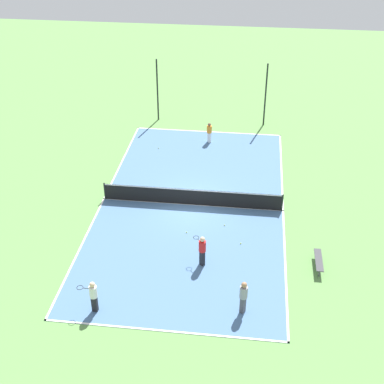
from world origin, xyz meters
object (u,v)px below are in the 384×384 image
(tennis_ball_right_alley, at_px, (241,243))
(player_baseline_gray, at_px, (243,295))
(tennis_net, at_px, (192,197))
(player_far_white, at_px, (93,295))
(player_center_orange, at_px, (209,131))
(tennis_ball_far_baseline, at_px, (187,232))
(fence_post_back_left, at_px, (157,90))
(fence_post_back_right, at_px, (266,95))
(player_coach_red, at_px, (202,249))
(tennis_ball_left_sideline, at_px, (158,148))
(bench, at_px, (319,261))
(tennis_ball_midcourt, at_px, (224,225))

(tennis_ball_right_alley, bearing_deg, player_baseline_gray, -86.61)
(tennis_net, bearing_deg, player_far_white, -109.75)
(player_center_orange, height_order, tennis_ball_far_baseline, player_center_orange)
(fence_post_back_left, bearing_deg, fence_post_back_right, 0.00)
(tennis_ball_right_alley, distance_m, fence_post_back_right, 15.46)
(player_far_white, xyz_separation_m, player_coach_red, (4.46, 3.81, 0.03))
(tennis_ball_far_baseline, bearing_deg, player_coach_red, -66.33)
(player_baseline_gray, relative_size, fence_post_back_right, 0.36)
(player_far_white, relative_size, fence_post_back_left, 0.34)
(tennis_ball_left_sideline, bearing_deg, player_center_orange, 23.03)
(fence_post_back_right, bearing_deg, tennis_ball_left_sideline, -146.02)
(bench, distance_m, player_coach_red, 5.85)
(player_far_white, height_order, player_baseline_gray, player_baseline_gray)
(player_baseline_gray, relative_size, tennis_ball_left_sideline, 25.39)
(bench, relative_size, tennis_ball_right_alley, 26.34)
(tennis_ball_right_alley, bearing_deg, player_far_white, -137.86)
(player_coach_red, relative_size, tennis_ball_left_sideline, 25.09)
(player_coach_red, xyz_separation_m, player_center_orange, (-0.94, 13.70, -0.15))
(fence_post_back_left, bearing_deg, bench, -56.37)
(player_far_white, distance_m, tennis_ball_right_alley, 8.59)
(tennis_ball_left_sideline, height_order, tennis_ball_midcourt, same)
(player_baseline_gray, bearing_deg, tennis_ball_midcourt, 37.40)
(player_center_orange, xyz_separation_m, fence_post_back_right, (3.86, 3.46, 1.56))
(tennis_ball_left_sideline, height_order, tennis_ball_right_alley, same)
(bench, bearing_deg, tennis_ball_midcourt, 59.23)
(tennis_net, xyz_separation_m, tennis_ball_right_alley, (3.03, -3.46, -0.52))
(player_coach_red, distance_m, player_center_orange, 13.73)
(tennis_ball_midcourt, xyz_separation_m, tennis_ball_far_baseline, (-2.01, -0.91, 0.00))
(bench, bearing_deg, tennis_ball_left_sideline, 41.07)
(player_coach_red, bearing_deg, tennis_net, -25.31)
(tennis_ball_right_alley, relative_size, fence_post_back_left, 0.01)
(tennis_ball_midcourt, bearing_deg, tennis_ball_right_alley, -57.78)
(tennis_ball_left_sideline, bearing_deg, player_far_white, -90.27)
(bench, distance_m, tennis_ball_far_baseline, 7.21)
(player_baseline_gray, bearing_deg, bench, -18.65)
(bench, bearing_deg, fence_post_back_right, 9.80)
(player_far_white, height_order, tennis_ball_left_sideline, player_far_white)
(player_baseline_gray, xyz_separation_m, tennis_ball_far_baseline, (-3.28, 5.64, -0.96))
(player_far_white, bearing_deg, tennis_ball_midcourt, -122.65)
(player_coach_red, relative_size, fence_post_back_left, 0.35)
(player_center_orange, bearing_deg, tennis_net, 153.50)
(player_far_white, bearing_deg, tennis_ball_far_baseline, -114.03)
(player_coach_red, relative_size, fence_post_back_right, 0.35)
(tennis_ball_right_alley, height_order, fence_post_back_left, fence_post_back_left)
(tennis_net, bearing_deg, fence_post_back_left, 109.15)
(player_center_orange, distance_m, tennis_ball_right_alley, 12.14)
(tennis_ball_far_baseline, bearing_deg, tennis_ball_right_alley, -12.07)
(fence_post_back_right, bearing_deg, tennis_ball_right_alley, -93.98)
(player_far_white, bearing_deg, player_center_orange, -97.71)
(tennis_ball_midcourt, relative_size, tennis_ball_right_alley, 1.00)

